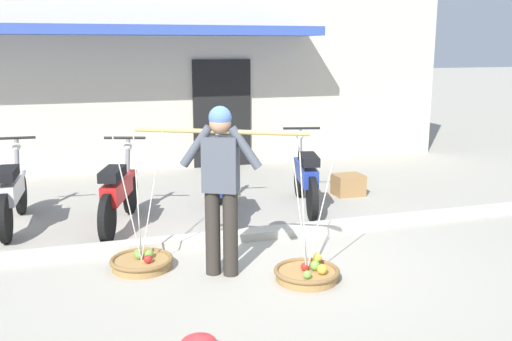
{
  "coord_description": "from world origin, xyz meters",
  "views": [
    {
      "loc": [
        -1.8,
        -5.59,
        2.26
      ],
      "look_at": [
        0.17,
        0.6,
        0.85
      ],
      "focal_mm": 40.66,
      "sensor_mm": 36.0,
      "label": 1
    }
  ],
  "objects_px": {
    "motorcycle_second_in_row": "(118,193)",
    "wooden_crate": "(348,185)",
    "fruit_vendor": "(221,180)",
    "motorcycle_nearest_shop": "(12,193)",
    "motorcycle_end_of_row": "(306,177)",
    "fruit_basket_left_side": "(307,273)",
    "motorcycle_third_in_row": "(223,184)",
    "fruit_basket_right_side": "(142,261)"
  },
  "relations": [
    {
      "from": "fruit_basket_right_side",
      "to": "motorcycle_end_of_row",
      "type": "height_order",
      "value": "fruit_basket_right_side"
    },
    {
      "from": "fruit_vendor",
      "to": "motorcycle_second_in_row",
      "type": "xyz_separation_m",
      "value": [
        -0.85,
        1.88,
        -0.52
      ]
    },
    {
      "from": "fruit_vendor",
      "to": "motorcycle_second_in_row",
      "type": "relative_size",
      "value": 0.97
    },
    {
      "from": "motorcycle_third_in_row",
      "to": "motorcycle_nearest_shop",
      "type": "bearing_deg",
      "value": 172.9
    },
    {
      "from": "motorcycle_nearest_shop",
      "to": "motorcycle_end_of_row",
      "type": "height_order",
      "value": "same"
    },
    {
      "from": "fruit_basket_right_side",
      "to": "fruit_vendor",
      "type": "bearing_deg",
      "value": -27.95
    },
    {
      "from": "fruit_vendor",
      "to": "motorcycle_nearest_shop",
      "type": "xyz_separation_m",
      "value": [
        -2.12,
        2.28,
        -0.52
      ]
    },
    {
      "from": "fruit_basket_right_side",
      "to": "motorcycle_second_in_row",
      "type": "relative_size",
      "value": 0.83
    },
    {
      "from": "fruit_basket_left_side",
      "to": "motorcycle_second_in_row",
      "type": "height_order",
      "value": "fruit_basket_left_side"
    },
    {
      "from": "fruit_vendor",
      "to": "fruit_basket_right_side",
      "type": "xyz_separation_m",
      "value": [
        -0.75,
        0.4,
        -0.9
      ]
    },
    {
      "from": "motorcycle_third_in_row",
      "to": "wooden_crate",
      "type": "distance_m",
      "value": 2.2
    },
    {
      "from": "motorcycle_end_of_row",
      "to": "motorcycle_third_in_row",
      "type": "bearing_deg",
      "value": -177.78
    },
    {
      "from": "motorcycle_end_of_row",
      "to": "motorcycle_second_in_row",
      "type": "bearing_deg",
      "value": -177.38
    },
    {
      "from": "motorcycle_nearest_shop",
      "to": "motorcycle_second_in_row",
      "type": "xyz_separation_m",
      "value": [
        1.27,
        -0.4,
        0.0
      ]
    },
    {
      "from": "fruit_basket_right_side",
      "to": "motorcycle_end_of_row",
      "type": "relative_size",
      "value": 0.81
    },
    {
      "from": "motorcycle_second_in_row",
      "to": "motorcycle_third_in_row",
      "type": "bearing_deg",
      "value": 2.98
    },
    {
      "from": "motorcycle_nearest_shop",
      "to": "motorcycle_third_in_row",
      "type": "height_order",
      "value": "same"
    },
    {
      "from": "fruit_vendor",
      "to": "motorcycle_end_of_row",
      "type": "height_order",
      "value": "fruit_vendor"
    },
    {
      "from": "fruit_basket_right_side",
      "to": "motorcycle_nearest_shop",
      "type": "xyz_separation_m",
      "value": [
        -1.37,
        1.88,
        0.38
      ]
    },
    {
      "from": "fruit_vendor",
      "to": "motorcycle_second_in_row",
      "type": "bearing_deg",
      "value": 114.37
    },
    {
      "from": "motorcycle_end_of_row",
      "to": "motorcycle_nearest_shop",
      "type": "bearing_deg",
      "value": 175.82
    },
    {
      "from": "motorcycle_second_in_row",
      "to": "wooden_crate",
      "type": "distance_m",
      "value": 3.54
    },
    {
      "from": "fruit_basket_right_side",
      "to": "motorcycle_nearest_shop",
      "type": "bearing_deg",
      "value": 126.07
    },
    {
      "from": "wooden_crate",
      "to": "motorcycle_second_in_row",
      "type": "bearing_deg",
      "value": -170.38
    },
    {
      "from": "motorcycle_nearest_shop",
      "to": "motorcycle_second_in_row",
      "type": "height_order",
      "value": "same"
    },
    {
      "from": "fruit_vendor",
      "to": "motorcycle_second_in_row",
      "type": "height_order",
      "value": "fruit_vendor"
    },
    {
      "from": "wooden_crate",
      "to": "fruit_basket_left_side",
      "type": "bearing_deg",
      "value": -123.1
    },
    {
      "from": "fruit_basket_right_side",
      "to": "wooden_crate",
      "type": "relative_size",
      "value": 3.3
    },
    {
      "from": "motorcycle_second_in_row",
      "to": "fruit_basket_left_side",
      "type": "bearing_deg",
      "value": -54.74
    },
    {
      "from": "fruit_vendor",
      "to": "wooden_crate",
      "type": "distance_m",
      "value": 3.7
    },
    {
      "from": "fruit_basket_left_side",
      "to": "motorcycle_third_in_row",
      "type": "height_order",
      "value": "fruit_basket_left_side"
    },
    {
      "from": "motorcycle_second_in_row",
      "to": "wooden_crate",
      "type": "bearing_deg",
      "value": 9.62
    },
    {
      "from": "fruit_vendor",
      "to": "wooden_crate",
      "type": "bearing_deg",
      "value": 43.19
    },
    {
      "from": "fruit_basket_left_side",
      "to": "wooden_crate",
      "type": "bearing_deg",
      "value": 56.9
    },
    {
      "from": "fruit_basket_left_side",
      "to": "motorcycle_second_in_row",
      "type": "relative_size",
      "value": 0.83
    },
    {
      "from": "motorcycle_second_in_row",
      "to": "wooden_crate",
      "type": "xyz_separation_m",
      "value": [
        3.48,
        0.59,
        -0.29
      ]
    },
    {
      "from": "motorcycle_nearest_shop",
      "to": "motorcycle_third_in_row",
      "type": "relative_size",
      "value": 1.0
    },
    {
      "from": "fruit_vendor",
      "to": "motorcycle_third_in_row",
      "type": "bearing_deg",
      "value": 75.24
    },
    {
      "from": "fruit_vendor",
      "to": "wooden_crate",
      "type": "relative_size",
      "value": 3.85
    },
    {
      "from": "fruit_vendor",
      "to": "motorcycle_third_in_row",
      "type": "relative_size",
      "value": 0.94
    },
    {
      "from": "fruit_basket_right_side",
      "to": "motorcycle_nearest_shop",
      "type": "height_order",
      "value": "fruit_basket_right_side"
    },
    {
      "from": "fruit_basket_left_side",
      "to": "motorcycle_second_in_row",
      "type": "distance_m",
      "value": 2.82
    }
  ]
}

